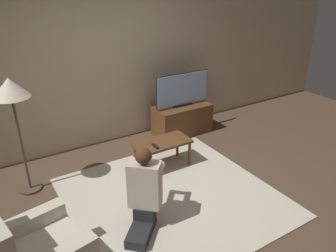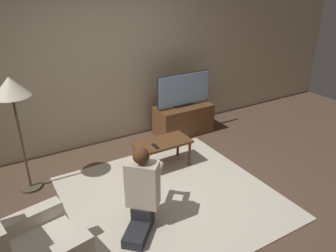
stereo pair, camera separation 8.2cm
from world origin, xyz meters
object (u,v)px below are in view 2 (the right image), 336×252
coffee_table (162,145)px  person_kneeling (142,190)px  floor_lamp (12,94)px  tv (184,90)px

coffee_table → person_kneeling: 1.23m
coffee_table → floor_lamp: 2.02m
tv → coffee_table: 1.28m
tv → coffee_table: bearing=-137.4°
coffee_table → person_kneeling: (-0.78, -0.94, 0.10)m
coffee_table → person_kneeling: bearing=-129.7°
floor_lamp → person_kneeling: 1.87m
floor_lamp → tv: bearing=8.1°
coffee_table → floor_lamp: size_ratio=0.53×
tv → person_kneeling: bearing=-133.5°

